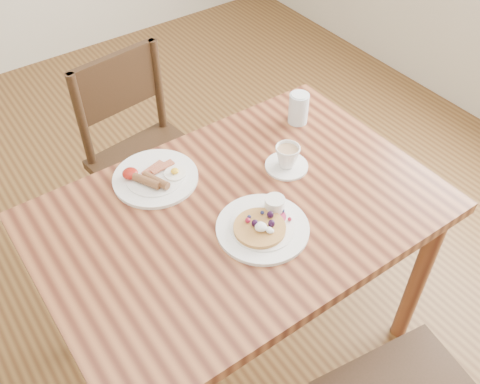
{
  "coord_description": "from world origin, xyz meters",
  "views": [
    {
      "loc": [
        -0.64,
        -0.9,
        1.91
      ],
      "look_at": [
        0.0,
        0.0,
        0.82
      ],
      "focal_mm": 40.0,
      "sensor_mm": 36.0,
      "label": 1
    }
  ],
  "objects": [
    {
      "name": "dining_table",
      "position": [
        0.0,
        0.0,
        0.65
      ],
      "size": [
        1.2,
        0.8,
        0.75
      ],
      "color": "brown",
      "rests_on": "ground"
    },
    {
      "name": "breakfast_plate",
      "position": [
        -0.15,
        0.26,
        0.76
      ],
      "size": [
        0.27,
        0.27,
        0.04
      ],
      "color": "white",
      "rests_on": "dining_table"
    },
    {
      "name": "pancake_plate",
      "position": [
        0.01,
        -0.1,
        0.76
      ],
      "size": [
        0.27,
        0.27,
        0.06
      ],
      "color": "white",
      "rests_on": "dining_table"
    },
    {
      "name": "teacup_saucer",
      "position": [
        0.23,
        0.07,
        0.79
      ],
      "size": [
        0.14,
        0.14,
        0.08
      ],
      "color": "white",
      "rests_on": "dining_table"
    },
    {
      "name": "chair_far",
      "position": [
        0.01,
        0.68,
        0.49
      ],
      "size": [
        0.47,
        0.47,
        0.88
      ],
      "rotation": [
        0.0,
        0.0,
        3.27
      ],
      "color": "#341E12",
      "rests_on": "ground"
    },
    {
      "name": "water_glass",
      "position": [
        0.42,
        0.23,
        0.81
      ],
      "size": [
        0.07,
        0.07,
        0.11
      ],
      "primitive_type": "cylinder",
      "color": "silver",
      "rests_on": "dining_table"
    },
    {
      "name": "ground",
      "position": [
        0.0,
        0.0,
        0.0
      ],
      "size": [
        5.0,
        5.0,
        0.0
      ],
      "primitive_type": "plane",
      "color": "#4F3016",
      "rests_on": "ground"
    }
  ]
}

